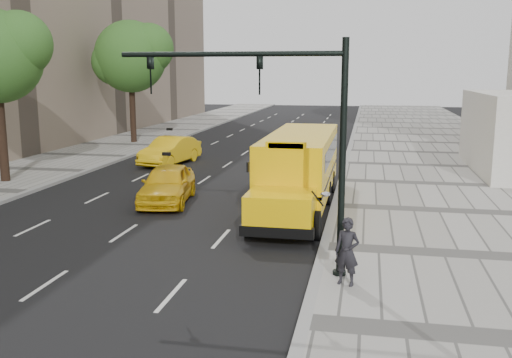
% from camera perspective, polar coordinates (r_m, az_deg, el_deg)
% --- Properties ---
extents(ground, '(140.00, 140.00, 0.00)m').
position_cam_1_polar(ground, '(24.66, -6.21, -2.33)').
color(ground, black).
rests_on(ground, ground).
extents(sidewalk_museum, '(12.00, 140.00, 0.15)m').
position_cam_1_polar(sidewalk_museum, '(24.04, 22.31, -3.25)').
color(sidewalk_museum, '#9B9892').
rests_on(sidewalk_museum, ground).
extents(curb_museum, '(0.30, 140.00, 0.15)m').
position_cam_1_polar(curb_museum, '(23.59, 7.86, -2.79)').
color(curb_museum, gray).
rests_on(curb_museum, ground).
extents(curb_far, '(0.30, 140.00, 0.15)m').
position_cam_1_polar(curb_far, '(28.05, -22.02, -1.31)').
color(curb_far, gray).
rests_on(curb_far, ground).
extents(tree_c, '(6.04, 5.37, 9.29)m').
position_cam_1_polar(tree_c, '(44.78, -12.32, 11.93)').
color(tree_c, black).
rests_on(tree_c, ground).
extents(school_bus, '(2.96, 11.56, 3.19)m').
position_cam_1_polar(school_bus, '(23.73, 4.40, 1.53)').
color(school_bus, '#FFC205').
rests_on(school_bus, ground).
extents(taxi_near, '(2.62, 5.02, 1.63)m').
position_cam_1_polar(taxi_near, '(24.59, -8.86, -0.49)').
color(taxi_near, yellow).
rests_on(taxi_near, ground).
extents(taxi_far, '(2.59, 5.20, 1.64)m').
position_cam_1_polar(taxi_far, '(34.75, -8.58, 2.81)').
color(taxi_far, yellow).
rests_on(taxi_far, ground).
extents(pedestrian, '(0.74, 0.59, 1.76)m').
position_cam_1_polar(pedestrian, '(14.83, 9.09, -7.19)').
color(pedestrian, black).
rests_on(pedestrian, sidewalk_museum).
extents(traffic_signal, '(6.18, 0.36, 6.40)m').
position_cam_1_polar(traffic_signal, '(15.04, 3.35, 5.12)').
color(traffic_signal, black).
rests_on(traffic_signal, ground).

